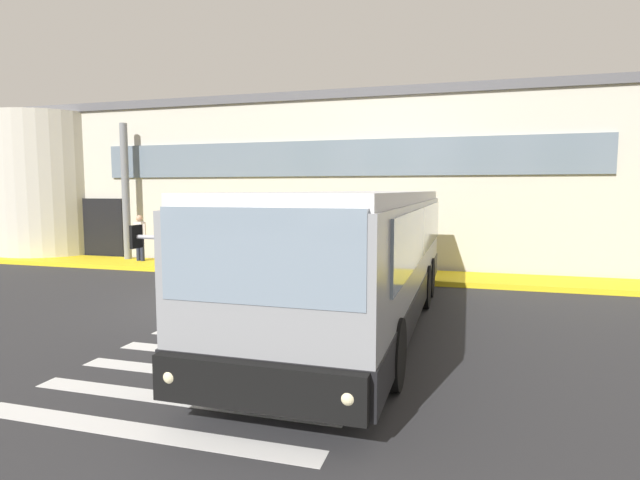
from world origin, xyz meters
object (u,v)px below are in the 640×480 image
passenger_by_doorway (165,235)px  passenger_near_column (140,235)px  bus_main_foreground (357,260)px  entry_support_column (126,192)px

passenger_by_doorway → passenger_near_column: bearing=-172.4°
bus_main_foreground → passenger_near_column: 11.01m
entry_support_column → passenger_by_doorway: size_ratio=3.00×
passenger_by_doorway → entry_support_column: bearing=173.0°
entry_support_column → passenger_near_column: entry_support_column is taller
bus_main_foreground → passenger_near_column: bearing=147.9°
passenger_by_doorway → bus_main_foreground: bearing=-35.6°
entry_support_column → passenger_near_column: 1.81m
entry_support_column → passenger_by_doorway: 2.37m
bus_main_foreground → passenger_by_doorway: bus_main_foreground is taller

